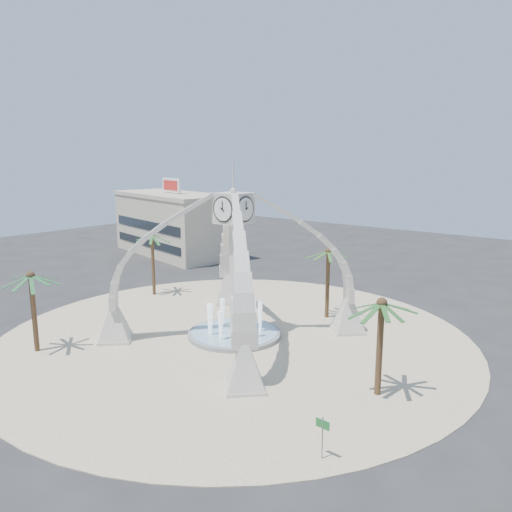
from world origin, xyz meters
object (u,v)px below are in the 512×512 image
Objects in this scene: clock_tower at (234,263)px; palm_south at (31,277)px; palm_east at (382,304)px; fountain at (235,333)px; palm_north at (328,252)px; street_sign at (323,429)px; palm_west at (152,236)px.

clock_tower is 2.57× the size of palm_south.
palm_east is 26.32m from palm_south.
fountain is 1.10× the size of palm_north.
clock_tower is 2.24× the size of fountain.
fountain reaches higher than street_sign.
fountain is at bearing 90.00° from clock_tower.
clock_tower reaches higher than fountain.
palm_east is 2.98× the size of street_sign.
street_sign is (30.80, -14.89, -5.00)m from palm_west.
clock_tower is 19.10m from street_sign.
palm_south is at bearing -157.56° from palm_east.
palm_east is 30.65m from palm_west.
palm_south is (5.60, -16.61, -0.57)m from palm_west.
fountain is at bearing 147.15° from street_sign.
palm_west is at bearing 167.62° from palm_east.
clock_tower is 7.62× the size of street_sign.
palm_south reaches higher than fountain.
palm_north is (3.57, 9.34, 6.11)m from fountain.
fountain is 3.40× the size of street_sign.
palm_east is (14.27, -2.27, 5.82)m from fountain.
clock_tower is at bearing -15.35° from palm_west.
palm_north reaches higher than palm_east.
fountain is (0.00, 0.00, -6.20)m from clock_tower.
fountain is at bearing 170.97° from palm_east.
street_sign is at bearing -34.97° from fountain.
clock_tower reaches higher than palm_east.
street_sign is (0.87, -8.32, -4.43)m from palm_east.
clock_tower is at bearing -90.00° from fountain.
palm_west is at bearing 164.65° from fountain.
palm_south is at bearing -129.22° from clock_tower.
palm_east reaches higher than fountain.
palm_west reaches higher than palm_south.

